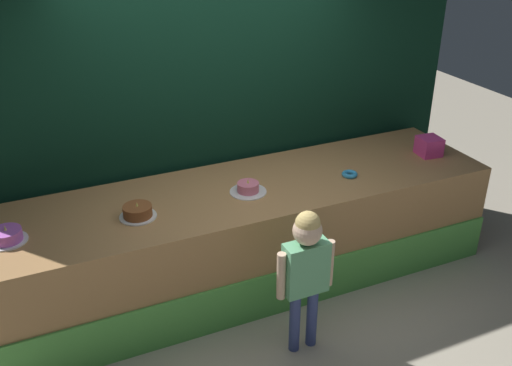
% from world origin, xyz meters
% --- Properties ---
extents(ground_plane, '(12.00, 12.00, 0.00)m').
position_xyz_m(ground_plane, '(0.00, 0.00, 0.00)').
color(ground_plane, '#ADA38E').
extents(stage_platform, '(4.24, 1.10, 0.89)m').
position_xyz_m(stage_platform, '(0.00, 0.53, 0.44)').
color(stage_platform, '#B27F4C').
rests_on(stage_platform, ground_plane).
extents(curtain_backdrop, '(4.75, 0.08, 3.05)m').
position_xyz_m(curtain_backdrop, '(0.00, 1.18, 1.52)').
color(curtain_backdrop, black).
rests_on(curtain_backdrop, ground_plane).
extents(child_figure, '(0.44, 0.20, 1.15)m').
position_xyz_m(child_figure, '(0.05, -0.42, 0.74)').
color(child_figure, '#3F4C8C').
rests_on(child_figure, ground_plane).
extents(pink_box, '(0.21, 0.22, 0.17)m').
position_xyz_m(pink_box, '(1.80, 0.46, 0.97)').
color(pink_box, '#F3419A').
rests_on(pink_box, stage_platform).
extents(donut, '(0.13, 0.13, 0.04)m').
position_xyz_m(donut, '(0.90, 0.38, 0.91)').
color(donut, '#3399D8').
rests_on(donut, stage_platform).
extents(cake_left, '(0.27, 0.27, 0.13)m').
position_xyz_m(cake_left, '(-1.80, 0.47, 0.93)').
color(cake_left, white).
rests_on(cake_left, stage_platform).
extents(cake_center, '(0.28, 0.28, 0.12)m').
position_xyz_m(cake_center, '(-0.90, 0.44, 0.93)').
color(cake_center, white).
rests_on(cake_center, stage_platform).
extents(cake_right, '(0.30, 0.30, 0.12)m').
position_xyz_m(cake_right, '(0.00, 0.46, 0.92)').
color(cake_right, white).
rests_on(cake_right, stage_platform).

